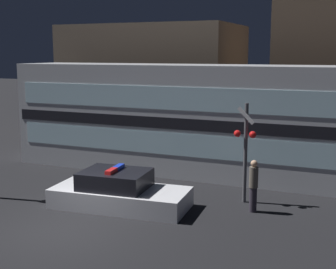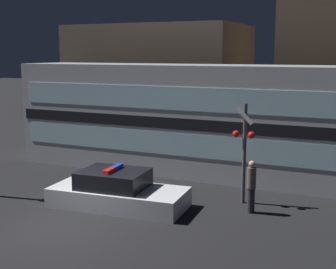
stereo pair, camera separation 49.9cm
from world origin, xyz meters
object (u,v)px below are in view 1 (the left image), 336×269
train (206,120)px  crossing_signal_near (245,146)px  police_car (119,192)px  pedestrian (253,185)px

train → crossing_signal_near: 3.99m
police_car → train: bearing=72.2°
pedestrian → train: bearing=126.4°
police_car → pedestrian: size_ratio=2.74×
train → pedestrian: size_ratio=10.04×
crossing_signal_near → pedestrian: bearing=-58.6°
train → police_car: bearing=-102.7°
police_car → crossing_signal_near: size_ratio=1.37×
pedestrian → police_car: bearing=-163.3°
police_car → crossing_signal_near: (3.60, 2.02, 1.42)m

